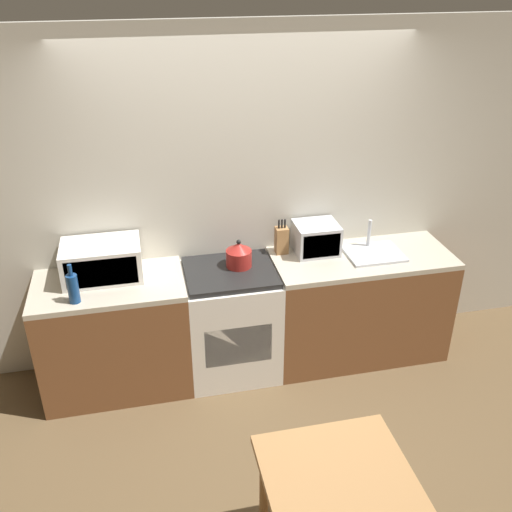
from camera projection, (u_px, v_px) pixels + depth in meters
name	position (u px, v px, depth m)	size (l,w,h in m)	color
ground_plane	(276.00, 436.00, 3.97)	(16.00, 16.00, 0.00)	brown
wall_back	(242.00, 201.00, 4.35)	(10.00, 0.06, 2.60)	beige
counter_left_run	(115.00, 335.00, 4.25)	(1.07, 0.62, 0.90)	brown
counter_right_run	(358.00, 305.00, 4.62)	(1.40, 0.62, 0.90)	brown
stove_range	(231.00, 321.00, 4.42)	(0.69, 0.62, 0.90)	silver
kettle	(239.00, 255.00, 4.22)	(0.19, 0.19, 0.22)	maroon
microwave	(102.00, 261.00, 4.06)	(0.55, 0.37, 0.26)	silver
bottle	(73.00, 288.00, 3.78)	(0.07, 0.07, 0.28)	navy
knife_block	(282.00, 240.00, 4.41)	(0.10, 0.09, 0.28)	#9E7042
toaster_oven	(316.00, 238.00, 4.41)	(0.33, 0.29, 0.24)	silver
sink_basin	(374.00, 252.00, 4.42)	(0.43, 0.35, 0.24)	silver
dining_table	(340.00, 500.00, 2.73)	(0.72, 0.77, 0.77)	#9E7042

